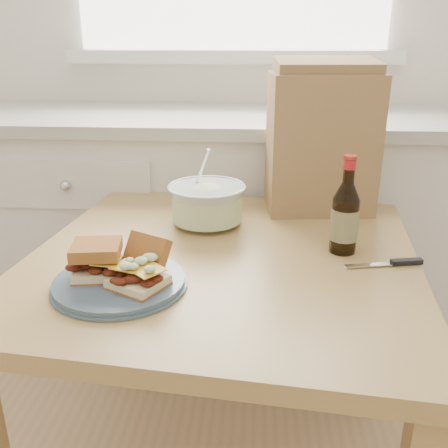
# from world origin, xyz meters

# --- Properties ---
(cabinet_run) EXTENTS (2.50, 0.64, 0.94)m
(cabinet_run) POSITION_xyz_m (-0.00, 1.70, 0.47)
(cabinet_run) COLOR white
(cabinet_run) RESTS_ON ground
(dining_table) EXTENTS (0.97, 0.97, 0.73)m
(dining_table) POSITION_xyz_m (0.04, 0.94, 0.62)
(dining_table) COLOR #A7884F
(dining_table) RESTS_ON ground
(plate) EXTENTS (0.26, 0.26, 0.02)m
(plate) POSITION_xyz_m (-0.16, 0.76, 0.74)
(plate) COLOR #42596B
(plate) RESTS_ON dining_table
(sandwich_left) EXTENTS (0.11, 0.10, 0.07)m
(sandwich_left) POSITION_xyz_m (-0.20, 0.77, 0.78)
(sandwich_left) COLOR beige
(sandwich_left) RESTS_ON plate
(sandwich_right) EXTENTS (0.13, 0.17, 0.08)m
(sandwich_right) POSITION_xyz_m (-0.11, 0.76, 0.78)
(sandwich_right) COLOR beige
(sandwich_right) RESTS_ON plate
(coleslaw_bowl) EXTENTS (0.21, 0.21, 0.20)m
(coleslaw_bowl) POSITION_xyz_m (-0.02, 1.13, 0.78)
(coleslaw_bowl) COLOR silver
(coleslaw_bowl) RESTS_ON dining_table
(beer_bottle) EXTENTS (0.06, 0.06, 0.23)m
(beer_bottle) POSITION_xyz_m (0.32, 0.97, 0.82)
(beer_bottle) COLOR black
(beer_bottle) RESTS_ON dining_table
(knife) EXTENTS (0.18, 0.05, 0.01)m
(knife) POSITION_xyz_m (0.42, 0.90, 0.74)
(knife) COLOR silver
(knife) RESTS_ON dining_table
(paper_bag) EXTENTS (0.31, 0.22, 0.38)m
(paper_bag) POSITION_xyz_m (0.29, 1.28, 0.92)
(paper_bag) COLOR #A17C4E
(paper_bag) RESTS_ON dining_table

